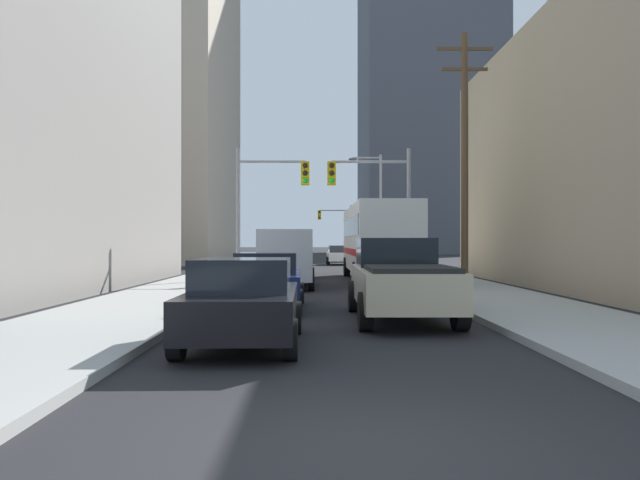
{
  "coord_description": "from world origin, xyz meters",
  "views": [
    {
      "loc": [
        -0.45,
        -5.15,
        1.81
      ],
      "look_at": [
        0.0,
        37.0,
        1.93
      ],
      "focal_mm": 34.21,
      "sensor_mm": 36.0,
      "label": 1
    }
  ],
  "objects_px": {
    "cargo_van_silver": "(287,255)",
    "traffic_signal_near_right": "(373,192)",
    "traffic_signal_near_left": "(269,192)",
    "pickup_truck_beige": "(400,279)",
    "sedan_white": "(339,255)",
    "sedan_navy": "(267,280)",
    "city_bus": "(377,239)",
    "sedan_maroon": "(292,263)",
    "traffic_signal_far_right": "(337,222)",
    "sedan_black": "(243,302)"
  },
  "relations": [
    {
      "from": "traffic_signal_near_left",
      "to": "sedan_maroon",
      "type": "bearing_deg",
      "value": 72.44
    },
    {
      "from": "city_bus",
      "to": "sedan_maroon",
      "type": "bearing_deg",
      "value": 149.95
    },
    {
      "from": "sedan_navy",
      "to": "traffic_signal_near_right",
      "type": "height_order",
      "value": "traffic_signal_near_right"
    },
    {
      "from": "sedan_maroon",
      "to": "traffic_signal_near_right",
      "type": "bearing_deg",
      "value": -38.55
    },
    {
      "from": "sedan_maroon",
      "to": "city_bus",
      "type": "bearing_deg",
      "value": -30.05
    },
    {
      "from": "sedan_navy",
      "to": "traffic_signal_near_right",
      "type": "bearing_deg",
      "value": 70.03
    },
    {
      "from": "sedan_white",
      "to": "traffic_signal_far_right",
      "type": "height_order",
      "value": "traffic_signal_far_right"
    },
    {
      "from": "sedan_navy",
      "to": "sedan_maroon",
      "type": "bearing_deg",
      "value": 89.18
    },
    {
      "from": "sedan_maroon",
      "to": "traffic_signal_far_right",
      "type": "relative_size",
      "value": 0.71
    },
    {
      "from": "pickup_truck_beige",
      "to": "sedan_white",
      "type": "bearing_deg",
      "value": 90.0
    },
    {
      "from": "city_bus",
      "to": "traffic_signal_far_right",
      "type": "bearing_deg",
      "value": 90.41
    },
    {
      "from": "sedan_black",
      "to": "traffic_signal_near_right",
      "type": "xyz_separation_m",
      "value": [
        3.9,
        16.67,
        3.27
      ]
    },
    {
      "from": "sedan_navy",
      "to": "city_bus",
      "type": "bearing_deg",
      "value": 70.09
    },
    {
      "from": "traffic_signal_near_left",
      "to": "sedan_white",
      "type": "bearing_deg",
      "value": 79.15
    },
    {
      "from": "sedan_white",
      "to": "traffic_signal_near_right",
      "type": "distance_m",
      "value": 21.19
    },
    {
      "from": "city_bus",
      "to": "sedan_black",
      "type": "height_order",
      "value": "city_bus"
    },
    {
      "from": "traffic_signal_near_left",
      "to": "traffic_signal_far_right",
      "type": "height_order",
      "value": "same"
    },
    {
      "from": "sedan_navy",
      "to": "traffic_signal_far_right",
      "type": "relative_size",
      "value": 0.71
    },
    {
      "from": "sedan_black",
      "to": "traffic_signal_near_left",
      "type": "bearing_deg",
      "value": 92.7
    },
    {
      "from": "cargo_van_silver",
      "to": "traffic_signal_near_left",
      "type": "bearing_deg",
      "value": 106.87
    },
    {
      "from": "pickup_truck_beige",
      "to": "sedan_white",
      "type": "xyz_separation_m",
      "value": [
        0.0,
        34.01,
        -0.16
      ]
    },
    {
      "from": "pickup_truck_beige",
      "to": "traffic_signal_near_right",
      "type": "relative_size",
      "value": 0.9
    },
    {
      "from": "sedan_maroon",
      "to": "traffic_signal_near_left",
      "type": "distance_m",
      "value": 4.51
    },
    {
      "from": "city_bus",
      "to": "sedan_maroon",
      "type": "distance_m",
      "value": 4.74
    },
    {
      "from": "sedan_black",
      "to": "city_bus",
      "type": "bearing_deg",
      "value": 76.6
    },
    {
      "from": "pickup_truck_beige",
      "to": "traffic_signal_near_right",
      "type": "height_order",
      "value": "traffic_signal_near_right"
    },
    {
      "from": "cargo_van_silver",
      "to": "traffic_signal_near_right",
      "type": "distance_m",
      "value": 5.6
    },
    {
      "from": "sedan_black",
      "to": "cargo_van_silver",
      "type": "bearing_deg",
      "value": 89.29
    },
    {
      "from": "traffic_signal_far_right",
      "to": "pickup_truck_beige",
      "type": "bearing_deg",
      "value": -90.64
    },
    {
      "from": "pickup_truck_beige",
      "to": "cargo_van_silver",
      "type": "height_order",
      "value": "cargo_van_silver"
    },
    {
      "from": "sedan_navy",
      "to": "traffic_signal_near_right",
      "type": "relative_size",
      "value": 0.71
    },
    {
      "from": "pickup_truck_beige",
      "to": "sedan_maroon",
      "type": "xyz_separation_m",
      "value": [
        -3.07,
        16.07,
        -0.16
      ]
    },
    {
      "from": "traffic_signal_near_right",
      "to": "cargo_van_silver",
      "type": "bearing_deg",
      "value": -139.86
    },
    {
      "from": "sedan_white",
      "to": "pickup_truck_beige",
      "type": "bearing_deg",
      "value": -90.0
    },
    {
      "from": "traffic_signal_near_right",
      "to": "traffic_signal_far_right",
      "type": "height_order",
      "value": "same"
    },
    {
      "from": "pickup_truck_beige",
      "to": "sedan_black",
      "type": "bearing_deg",
      "value": -132.01
    },
    {
      "from": "pickup_truck_beige",
      "to": "sedan_navy",
      "type": "distance_m",
      "value": 3.97
    },
    {
      "from": "traffic_signal_far_right",
      "to": "sedan_maroon",
      "type": "bearing_deg",
      "value": -95.36
    },
    {
      "from": "sedan_black",
      "to": "sedan_maroon",
      "type": "height_order",
      "value": "same"
    },
    {
      "from": "city_bus",
      "to": "sedan_black",
      "type": "xyz_separation_m",
      "value": [
        -4.13,
        -17.35,
        -1.16
      ]
    },
    {
      "from": "sedan_white",
      "to": "traffic_signal_near_left",
      "type": "relative_size",
      "value": 0.71
    },
    {
      "from": "sedan_navy",
      "to": "pickup_truck_beige",
      "type": "bearing_deg",
      "value": -34.55
    },
    {
      "from": "cargo_van_silver",
      "to": "sedan_white",
      "type": "distance_m",
      "value": 24.27
    },
    {
      "from": "city_bus",
      "to": "pickup_truck_beige",
      "type": "xyz_separation_m",
      "value": [
        -0.91,
        -13.77,
        -1.0
      ]
    },
    {
      "from": "sedan_black",
      "to": "sedan_white",
      "type": "relative_size",
      "value": 0.99
    },
    {
      "from": "city_bus",
      "to": "sedan_navy",
      "type": "bearing_deg",
      "value": -109.91
    },
    {
      "from": "sedan_black",
      "to": "traffic_signal_near_right",
      "type": "bearing_deg",
      "value": 76.83
    },
    {
      "from": "traffic_signal_far_right",
      "to": "city_bus",
      "type": "bearing_deg",
      "value": -89.59
    },
    {
      "from": "sedan_black",
      "to": "traffic_signal_far_right",
      "type": "relative_size",
      "value": 0.7
    },
    {
      "from": "pickup_truck_beige",
      "to": "sedan_navy",
      "type": "bearing_deg",
      "value": 145.45
    }
  ]
}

